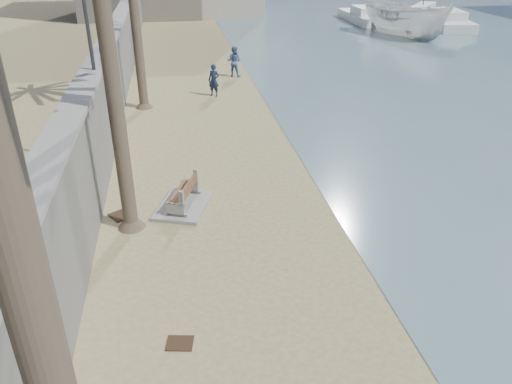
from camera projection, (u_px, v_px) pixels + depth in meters
seawall at (117, 69)px, 24.35m from camera, size 0.45×70.00×3.50m
wall_cap at (112, 30)px, 23.52m from camera, size 0.80×70.00×0.12m
bench_far at (183, 196)px, 15.45m from camera, size 2.04×2.44×0.87m
person_a at (214, 78)px, 25.84m from camera, size 0.82×0.75×1.89m
person_b at (234, 60)px, 29.47m from camera, size 1.17×1.08×1.96m
boat_cruiser at (406, 17)px, 40.66m from camera, size 4.32×4.37×3.84m
yacht_near at (441, 21)px, 46.60m from camera, size 4.82×10.92×1.50m
yacht_far at (360, 18)px, 48.18m from camera, size 2.19×7.64×1.50m
sailboat_west at (423, 7)px, 55.31m from camera, size 5.32×6.14×10.15m
debris_c at (120, 216)px, 15.11m from camera, size 0.76×0.79×0.03m
debris_d at (180, 343)px, 10.41m from camera, size 0.62×0.54×0.03m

